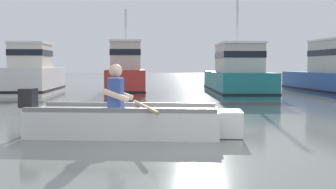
{
  "coord_description": "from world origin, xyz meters",
  "views": [
    {
      "loc": [
        -0.32,
        -5.75,
        1.17
      ],
      "look_at": [
        -0.65,
        3.29,
        0.55
      ],
      "focal_mm": 45.7,
      "sensor_mm": 36.0,
      "label": 1
    }
  ],
  "objects_px": {
    "moored_boat_teal": "(237,75)",
    "moored_boat_blue": "(332,74)",
    "moored_boat_white": "(33,74)",
    "moored_boat_red": "(126,74)",
    "rowboat_with_person": "(129,121)"
  },
  "relations": [
    {
      "from": "moored_boat_red",
      "to": "moored_boat_teal",
      "type": "height_order",
      "value": "moored_boat_teal"
    },
    {
      "from": "moored_boat_teal",
      "to": "moored_boat_blue",
      "type": "height_order",
      "value": "moored_boat_teal"
    },
    {
      "from": "moored_boat_white",
      "to": "rowboat_with_person",
      "type": "bearing_deg",
      "value": -62.88
    },
    {
      "from": "moored_boat_white",
      "to": "moored_boat_blue",
      "type": "distance_m",
      "value": 12.26
    },
    {
      "from": "moored_boat_blue",
      "to": "moored_boat_red",
      "type": "bearing_deg",
      "value": 178.91
    },
    {
      "from": "moored_boat_teal",
      "to": "moored_boat_blue",
      "type": "xyz_separation_m",
      "value": [
        3.91,
        0.18,
        0.05
      ]
    },
    {
      "from": "moored_boat_blue",
      "to": "moored_boat_white",
      "type": "bearing_deg",
      "value": -178.12
    },
    {
      "from": "rowboat_with_person",
      "to": "moored_boat_red",
      "type": "xyz_separation_m",
      "value": [
        -1.51,
        10.84,
        0.56
      ]
    },
    {
      "from": "rowboat_with_person",
      "to": "moored_boat_blue",
      "type": "xyz_separation_m",
      "value": [
        6.99,
        10.68,
        0.56
      ]
    },
    {
      "from": "moored_boat_white",
      "to": "moored_boat_blue",
      "type": "relative_size",
      "value": 0.69
    },
    {
      "from": "moored_boat_red",
      "to": "moored_boat_blue",
      "type": "xyz_separation_m",
      "value": [
        8.5,
        -0.16,
        0.0
      ]
    },
    {
      "from": "moored_boat_white",
      "to": "moored_boat_red",
      "type": "relative_size",
      "value": 0.9
    },
    {
      "from": "rowboat_with_person",
      "to": "moored_boat_blue",
      "type": "distance_m",
      "value": 12.78
    },
    {
      "from": "rowboat_with_person",
      "to": "moored_boat_white",
      "type": "xyz_separation_m",
      "value": [
        -5.27,
        10.28,
        0.54
      ]
    },
    {
      "from": "moored_boat_teal",
      "to": "moored_boat_blue",
      "type": "relative_size",
      "value": 0.95
    }
  ]
}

